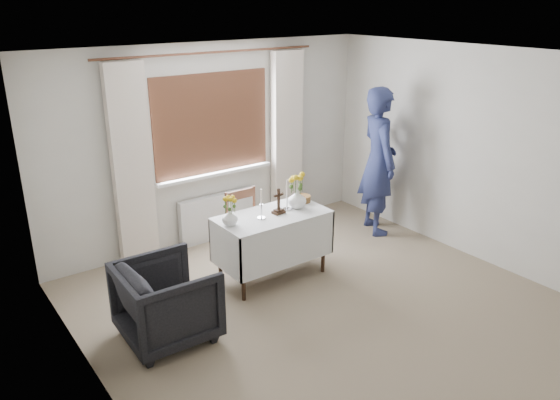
# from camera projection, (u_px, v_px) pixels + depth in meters

# --- Properties ---
(ground) EXTENTS (5.00, 5.00, 0.00)m
(ground) POSITION_uv_depth(u_px,v_px,m) (342.00, 319.00, 5.40)
(ground) COLOR gray
(ground) RESTS_ON ground
(altar_table) EXTENTS (1.24, 0.64, 0.76)m
(altar_table) POSITION_uv_depth(u_px,v_px,m) (273.00, 246.00, 6.08)
(altar_table) COLOR silver
(altar_table) RESTS_ON ground
(wooden_chair) EXTENTS (0.44, 0.44, 0.94)m
(wooden_chair) POSITION_uv_depth(u_px,v_px,m) (250.00, 232.00, 6.21)
(wooden_chair) COLOR #522A1C
(wooden_chair) RESTS_ON ground
(armchair) EXTENTS (0.85, 0.82, 0.75)m
(armchair) POSITION_uv_depth(u_px,v_px,m) (167.00, 301.00, 4.99)
(armchair) COLOR black
(armchair) RESTS_ON ground
(person) EXTENTS (0.70, 0.83, 1.95)m
(person) POSITION_uv_depth(u_px,v_px,m) (378.00, 161.00, 7.13)
(person) COLOR navy
(person) RESTS_ON ground
(radiator) EXTENTS (1.10, 0.10, 0.60)m
(radiator) POSITION_uv_depth(u_px,v_px,m) (218.00, 216.00, 7.13)
(radiator) COLOR silver
(radiator) RESTS_ON ground
(wooden_cross) EXTENTS (0.14, 0.10, 0.29)m
(wooden_cross) POSITION_uv_depth(u_px,v_px,m) (279.00, 201.00, 5.93)
(wooden_cross) COLOR black
(wooden_cross) RESTS_ON altar_table
(candlestick_left) EXTENTS (0.12, 0.12, 0.33)m
(candlestick_left) POSITION_uv_depth(u_px,v_px,m) (261.00, 204.00, 5.79)
(candlestick_left) COLOR silver
(candlestick_left) RESTS_ON altar_table
(candlestick_right) EXTENTS (0.11, 0.11, 0.35)m
(candlestick_right) POSITION_uv_depth(u_px,v_px,m) (287.00, 195.00, 6.02)
(candlestick_right) COLOR silver
(candlestick_right) RESTS_ON altar_table
(flower_vase_left) EXTENTS (0.17, 0.17, 0.17)m
(flower_vase_left) POSITION_uv_depth(u_px,v_px,m) (230.00, 217.00, 5.64)
(flower_vase_left) COLOR silver
(flower_vase_left) RESTS_ON altar_table
(flower_vase_right) EXTENTS (0.26, 0.26, 0.22)m
(flower_vase_right) POSITION_uv_depth(u_px,v_px,m) (297.00, 199.00, 6.10)
(flower_vase_right) COLOR silver
(flower_vase_right) RESTS_ON altar_table
(wicker_basket) EXTENTS (0.25, 0.25, 0.07)m
(wicker_basket) POSITION_uv_depth(u_px,v_px,m) (302.00, 199.00, 6.31)
(wicker_basket) COLOR brown
(wicker_basket) RESTS_ON altar_table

